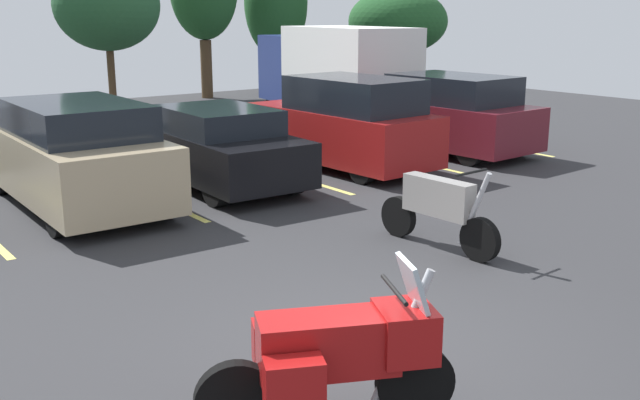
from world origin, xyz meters
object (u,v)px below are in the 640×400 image
at_px(car_red, 344,124).
at_px(motorcycle_touring, 338,353).
at_px(motorcycle_third, 439,208).
at_px(box_truck, 335,69).
at_px(car_maroon, 445,114).
at_px(car_tan, 76,155).
at_px(car_black, 214,146).

bearing_deg(car_red, motorcycle_touring, -129.15).
distance_m(motorcycle_third, box_truck, 13.20).
height_order(motorcycle_touring, car_maroon, car_maroon).
relative_size(motorcycle_third, box_truck, 0.32).
relative_size(car_red, box_truck, 0.68).
bearing_deg(car_tan, car_maroon, -1.61).
bearing_deg(motorcycle_third, car_red, 64.54).
bearing_deg(car_maroon, car_tan, 178.39).
bearing_deg(car_red, car_black, 174.71).
height_order(motorcycle_third, car_maroon, car_maroon).
bearing_deg(car_maroon, motorcycle_touring, -140.23).
relative_size(motorcycle_third, car_maroon, 0.46).
xyz_separation_m(car_black, box_truck, (7.48, 5.76, 0.76)).
relative_size(car_tan, car_red, 1.07).
bearing_deg(car_red, motorcycle_third, -115.46).
distance_m(car_tan, car_maroon, 8.70).
bearing_deg(box_truck, car_maroon, -103.67).
xyz_separation_m(motorcycle_third, car_maroon, (5.47, 5.11, 0.31)).
distance_m(car_black, car_red, 3.00).
distance_m(car_black, car_maroon, 6.02).
relative_size(motorcycle_third, car_tan, 0.43).
bearing_deg(car_black, motorcycle_touring, -112.91).
xyz_separation_m(car_maroon, box_truck, (1.48, 6.07, 0.62)).
bearing_deg(car_maroon, car_black, 177.09).
xyz_separation_m(motorcycle_third, car_tan, (-3.22, 5.35, 0.31)).
bearing_deg(motorcycle_third, motorcycle_touring, -145.24).
xyz_separation_m(car_black, car_red, (2.98, -0.28, 0.19)).
distance_m(motorcycle_touring, car_black, 8.88).
xyz_separation_m(car_red, box_truck, (4.50, 6.04, 0.57)).
xyz_separation_m(car_tan, box_truck, (10.17, 5.83, 0.61)).
relative_size(car_black, car_maroon, 1.02).
bearing_deg(car_red, box_truck, 53.29).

